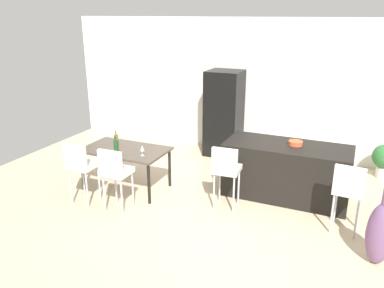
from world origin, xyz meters
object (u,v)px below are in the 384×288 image
bar_chair_middle (349,188)px  wine_glass_left (142,148)px  dining_table (125,152)px  dining_chair_far (115,170)px  fruit_bowl (296,143)px  dining_chair_near (81,164)px  refrigerator (224,113)px  kitchen_island (286,171)px  wine_bottle_near (116,140)px  wine_bottle_far (116,147)px  bar_chair_left (226,168)px  floor_vase (380,233)px

bar_chair_middle → wine_glass_left: size_ratio=6.03×
dining_table → dining_chair_far: dining_chair_far is taller
dining_chair_far → wine_glass_left: bearing=79.3°
fruit_bowl → bar_chair_middle: bearing=-44.4°
dining_chair_near → refrigerator: 3.42m
kitchen_island → dining_chair_far: bearing=-145.2°
bar_chair_middle → refrigerator: size_ratio=0.57×
wine_bottle_near → wine_glass_left: 0.70m
wine_bottle_far → fruit_bowl: wine_bottle_far is taller
dining_table → dining_chair_near: (-0.33, -0.79, 0.02)m
wine_bottle_near → bar_chair_middle: bearing=-0.9°
dining_chair_near → dining_chair_far: bearing=0.0°
dining_table → wine_bottle_far: 0.36m
refrigerator → wine_bottle_near: bearing=-117.5°
kitchen_island → dining_chair_near: bearing=-151.6°
kitchen_island → dining_chair_far: (-2.31, -1.61, 0.24)m
dining_table → dining_chair_far: (0.33, -0.79, 0.02)m
bar_chair_middle → dining_chair_near: 4.04m
dining_chair_far → fruit_bowl: 2.94m
bar_chair_middle → wine_bottle_far: (-3.61, -0.30, 0.17)m
bar_chair_left → wine_bottle_far: size_ratio=3.22×
bar_chair_middle → wine_bottle_near: (-3.86, 0.06, 0.15)m
wine_glass_left → dining_chair_near: bearing=-141.1°
dining_table → wine_glass_left: 0.51m
kitchen_island → dining_chair_near: 3.38m
refrigerator → floor_vase: (3.08, -2.95, -0.49)m
dining_chair_far → floor_vase: 3.75m
wine_bottle_near → refrigerator: refrigerator is taller
wine_bottle_far → refrigerator: 2.83m
bar_chair_left → kitchen_island: bearing=46.4°
kitchen_island → wine_bottle_far: wine_bottle_far is taller
dining_chair_near → floor_vase: (4.39, 0.19, -0.27)m
kitchen_island → bar_chair_left: 1.16m
dining_table → bar_chair_middle: bearing=-0.1°
dining_chair_far → fruit_bowl: size_ratio=4.56×
kitchen_island → wine_glass_left: size_ratio=11.73×
bar_chair_middle → fruit_bowl: bar_chair_middle is taller
wine_bottle_far → bar_chair_left: bearing=9.2°
kitchen_island → dining_table: size_ratio=1.40×
bar_chair_left → dining_table: bar_chair_left is taller
wine_glass_left → fruit_bowl: fruit_bowl is taller
dining_table → floor_vase: size_ratio=1.38×
refrigerator → kitchen_island: bearing=-42.8°
wine_bottle_near → fruit_bowl: bearing=15.3°
kitchen_island → wine_bottle_far: (-2.62, -1.12, 0.41)m
dining_chair_near → wine_bottle_far: bearing=54.1°
dining_table → kitchen_island: bearing=17.2°
dining_chair_near → dining_chair_far: size_ratio=1.00×
wine_bottle_far → wine_bottle_near: 0.43m
wine_glass_left → kitchen_island: bearing=24.1°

